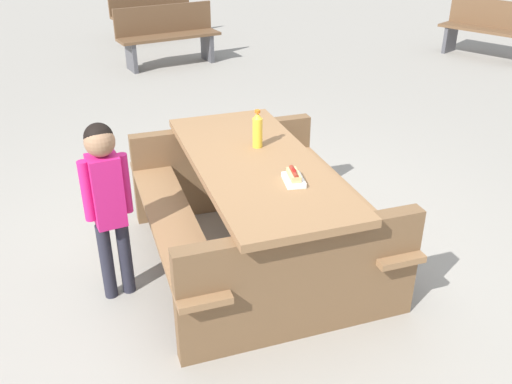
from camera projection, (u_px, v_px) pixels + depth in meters
name	position (u px, v px, depth m)	size (l,w,h in m)	color
ground_plane	(256.00, 259.00, 3.85)	(30.00, 30.00, 0.00)	gray
picnic_table	(256.00, 203.00, 3.64)	(2.09, 1.80, 0.75)	olive
soda_bottle	(257.00, 130.00, 3.64)	(0.07, 0.07, 0.26)	yellow
hotdog_tray	(294.00, 177.00, 3.22)	(0.19, 0.13, 0.08)	white
child_in_coat	(106.00, 191.00, 3.19)	(0.21, 0.26, 1.13)	#262633
park_bench_near	(168.00, 34.00, 8.18)	(1.00, 1.53, 0.85)	brown
park_bench_mid	(491.00, 28.00, 8.55)	(1.40, 1.28, 0.85)	brown
park_bench_far	(154.00, 13.00, 9.69)	(1.08, 1.50, 0.85)	brown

